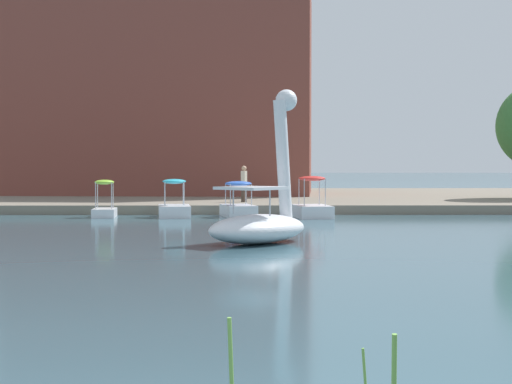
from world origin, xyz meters
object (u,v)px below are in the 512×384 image
object	(u,v)px
pedal_boat_blue	(238,206)
pedal_boat_lime	(105,206)
pedal_boat_red	(312,206)
swan_boat	(261,216)
pedal_boat_cyan	(174,207)
person_on_path	(244,183)

from	to	relation	value
pedal_boat_blue	pedal_boat_lime	distance (m)	5.48
pedal_boat_red	swan_boat	bearing A→B (deg)	-101.94
pedal_boat_cyan	person_on_path	size ratio (longest dim) A/B	1.46
pedal_boat_red	person_on_path	distance (m)	5.76
pedal_boat_red	pedal_boat_lime	distance (m)	8.48
swan_boat	pedal_boat_lime	size ratio (longest dim) A/B	2.35
swan_boat	pedal_boat_red	size ratio (longest dim) A/B	1.72
swan_boat	pedal_boat_red	xyz separation A→B (m)	(2.21, 10.45, -0.27)
pedal_boat_red	pedal_boat_lime	xyz separation A→B (m)	(-8.47, 0.29, -0.02)
pedal_boat_red	pedal_boat_blue	xyz separation A→B (m)	(-3.00, 0.51, -0.01)
swan_boat	pedal_boat_lime	bearing A→B (deg)	120.25
pedal_boat_blue	person_on_path	bearing A→B (deg)	87.47
pedal_boat_cyan	pedal_boat_lime	size ratio (longest dim) A/B	1.37
pedal_boat_red	pedal_boat_cyan	distance (m)	5.64
swan_boat	person_on_path	distance (m)	15.43
swan_boat	pedal_boat_blue	size ratio (longest dim) A/B	1.76
pedal_boat_cyan	pedal_boat_blue	bearing A→B (deg)	2.37
pedal_boat_cyan	pedal_boat_red	bearing A→B (deg)	-4.12
pedal_boat_blue	person_on_path	size ratio (longest dim) A/B	1.42
pedal_boat_cyan	swan_boat	bearing A→B (deg)	-72.52
pedal_boat_lime	person_on_path	size ratio (longest dim) A/B	1.06
swan_boat	pedal_boat_lime	world-z (taller)	swan_boat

